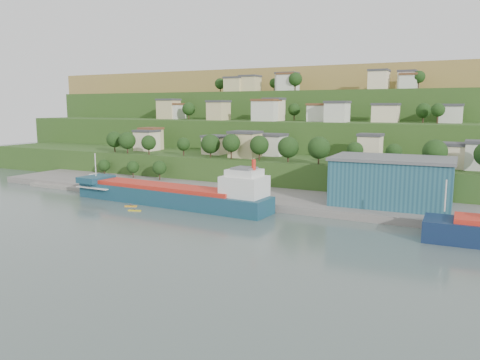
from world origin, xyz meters
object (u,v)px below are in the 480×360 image
Objects in this scene: caravan at (98,179)px; warehouse at (392,181)px; kayak_orange at (131,206)px; cargo_ship_near at (175,196)px.

warehouse is at bearing 16.13° from caravan.
caravan is at bearing -178.56° from warehouse.
kayak_orange is at bearing -19.85° from caravan.
kayak_orange is at bearing -159.99° from warehouse.
cargo_ship_near is 18.65× the size of kayak_orange.
warehouse reaches higher than kayak_orange.
warehouse is at bearing 21.80° from cargo_ship_near.
kayak_orange is (-9.92, -7.49, -2.34)m from cargo_ship_near.
cargo_ship_near is 9.74× the size of caravan.
cargo_ship_near is at bearing 12.88° from kayak_orange.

